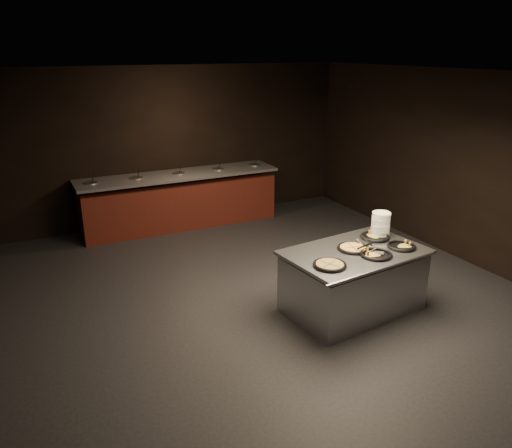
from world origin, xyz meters
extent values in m
cube|color=black|center=(0.00, 0.00, -0.01)|extent=(7.00, 8.00, 0.01)
cube|color=black|center=(0.00, 0.00, 2.90)|extent=(7.00, 8.00, 0.01)
cube|color=black|center=(0.00, 4.00, 1.45)|extent=(7.00, 0.01, 2.90)
cube|color=black|center=(3.50, 0.00, 1.45)|extent=(0.01, 8.00, 2.90)
cube|color=#551D14|center=(0.00, 3.58, 0.43)|extent=(3.60, 0.75, 0.85)
cube|color=#56575A|center=(0.00, 3.58, 0.97)|extent=(3.70, 0.83, 0.05)
cube|color=#331A0B|center=(0.00, 3.58, 0.04)|extent=(3.60, 0.69, 0.08)
cylinder|color=#B8BBC0|center=(-1.55, 3.58, 0.98)|extent=(0.22, 0.22, 0.08)
cylinder|color=#4A6528|center=(-1.55, 3.58, 1.00)|extent=(0.19, 0.19, 0.02)
cylinder|color=black|center=(-1.52, 3.56, 1.09)|extent=(0.04, 0.10, 0.19)
cylinder|color=#B8BBC0|center=(-0.78, 3.58, 0.98)|extent=(0.22, 0.22, 0.08)
cylinder|color=#4A6528|center=(-0.78, 3.58, 1.00)|extent=(0.19, 0.19, 0.02)
cylinder|color=black|center=(-0.74, 3.56, 1.09)|extent=(0.04, 0.10, 0.19)
cylinder|color=#B8BBC0|center=(0.00, 3.58, 0.98)|extent=(0.22, 0.22, 0.08)
cylinder|color=#4A6528|center=(0.00, 3.58, 1.00)|extent=(0.19, 0.19, 0.02)
cylinder|color=black|center=(0.03, 3.56, 1.09)|extent=(0.04, 0.10, 0.19)
cylinder|color=#B8BBC0|center=(0.78, 3.58, 0.98)|extent=(0.22, 0.22, 0.08)
cylinder|color=#4A6528|center=(0.78, 3.58, 1.00)|extent=(0.19, 0.19, 0.02)
cylinder|color=black|center=(0.81, 3.56, 1.09)|extent=(0.04, 0.10, 0.19)
cylinder|color=#B8BBC0|center=(1.55, 3.58, 0.98)|extent=(0.22, 0.22, 0.08)
cylinder|color=#4A6528|center=(1.55, 3.58, 1.00)|extent=(0.19, 0.19, 0.02)
cylinder|color=black|center=(1.58, 3.56, 1.09)|extent=(0.04, 0.10, 0.19)
cube|color=#B8BBC0|center=(0.94, -0.50, 0.37)|extent=(1.74, 1.17, 0.74)
cube|color=#B8BBC0|center=(0.94, -0.50, 0.80)|extent=(1.82, 1.26, 0.04)
cylinder|color=#B8BBC0|center=(0.94, -1.04, 0.80)|extent=(1.71, 0.23, 0.04)
cylinder|color=white|center=(1.58, -0.19, 0.97)|extent=(0.25, 0.25, 0.31)
cylinder|color=black|center=(0.39, -0.74, 0.83)|extent=(0.37, 0.37, 0.01)
torus|color=black|center=(0.39, -0.74, 0.84)|extent=(0.39, 0.39, 0.04)
torus|color=olive|center=(0.39, -0.74, 0.84)|extent=(0.33, 0.33, 0.03)
cylinder|color=tan|center=(0.39, -0.74, 0.84)|extent=(0.29, 0.29, 0.02)
cube|color=black|center=(0.39, -0.74, 0.85)|extent=(0.12, 0.26, 0.00)
cube|color=black|center=(0.39, -0.74, 0.85)|extent=(0.26, 0.12, 0.00)
cylinder|color=black|center=(0.94, -0.45, 0.83)|extent=(0.36, 0.36, 0.01)
torus|color=black|center=(0.94, -0.45, 0.84)|extent=(0.39, 0.39, 0.04)
torus|color=olive|center=(0.94, -0.45, 0.84)|extent=(0.33, 0.33, 0.03)
cylinder|color=gold|center=(0.94, -0.45, 0.84)|extent=(0.28, 0.28, 0.02)
cube|color=black|center=(0.94, -0.45, 0.85)|extent=(0.06, 0.28, 0.00)
cube|color=black|center=(0.94, -0.45, 0.85)|extent=(0.28, 0.06, 0.00)
cylinder|color=black|center=(1.43, -0.26, 0.83)|extent=(0.36, 0.36, 0.01)
torus|color=black|center=(1.43, -0.26, 0.84)|extent=(0.38, 0.38, 0.04)
cylinder|color=black|center=(1.07, -0.74, 0.83)|extent=(0.37, 0.37, 0.01)
torus|color=black|center=(1.07, -0.74, 0.84)|extent=(0.39, 0.39, 0.04)
cylinder|color=black|center=(1.52, -0.67, 0.83)|extent=(0.34, 0.34, 0.01)
torus|color=black|center=(1.52, -0.67, 0.84)|extent=(0.36, 0.36, 0.04)
cube|color=#B8BBC0|center=(1.05, -0.34, 0.84)|extent=(0.13, 0.13, 0.00)
cylinder|color=black|center=(1.13, -0.46, 0.91)|extent=(0.10, 0.17, 0.13)
cylinder|color=#B8BBC0|center=(1.09, -0.40, 0.87)|extent=(0.05, 0.09, 0.08)
cube|color=#B8BBC0|center=(1.12, -0.72, 0.84)|extent=(0.15, 0.14, 0.00)
cylinder|color=black|center=(1.00, -0.62, 0.92)|extent=(0.15, 0.16, 0.14)
cylinder|color=#B8BBC0|center=(1.06, -0.67, 0.87)|extent=(0.08, 0.08, 0.09)
camera|label=1|loc=(-2.69, -5.06, 3.20)|focal=35.00mm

